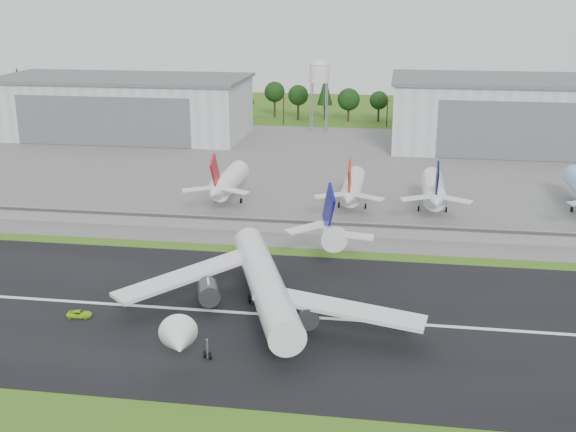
% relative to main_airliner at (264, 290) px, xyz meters
% --- Properties ---
extents(ground, '(600.00, 600.00, 0.00)m').
position_rel_main_airliner_xyz_m(ground, '(-5.26, -9.59, -4.89)').
color(ground, '#305714').
rests_on(ground, ground).
extents(runway, '(320.00, 60.00, 0.10)m').
position_rel_main_airliner_xyz_m(runway, '(-5.26, 0.41, -4.84)').
color(runway, black).
rests_on(runway, ground).
extents(runway_centerline, '(220.00, 1.00, 0.02)m').
position_rel_main_airliner_xyz_m(runway_centerline, '(-5.26, 0.41, -4.78)').
color(runway_centerline, white).
rests_on(runway_centerline, runway).
extents(apron, '(320.00, 150.00, 0.10)m').
position_rel_main_airliner_xyz_m(apron, '(-5.26, 110.41, -4.84)').
color(apron, slate).
rests_on(apron, ground).
extents(blast_fence, '(240.00, 0.61, 3.50)m').
position_rel_main_airliner_xyz_m(blast_fence, '(-5.26, 45.40, -3.09)').
color(blast_fence, gray).
rests_on(blast_fence, ground).
extents(hangar_west, '(97.00, 44.00, 23.20)m').
position_rel_main_airliner_xyz_m(hangar_west, '(-85.26, 155.33, 6.74)').
color(hangar_west, silver).
rests_on(hangar_west, ground).
extents(hangar_east, '(102.00, 47.00, 25.20)m').
position_rel_main_airliner_xyz_m(hangar_east, '(69.74, 155.33, 7.73)').
color(hangar_east, silver).
rests_on(hangar_east, ground).
extents(water_tower, '(8.40, 8.40, 29.40)m').
position_rel_main_airliner_xyz_m(water_tower, '(-10.26, 175.41, 19.66)').
color(water_tower, '#99999E').
rests_on(water_tower, ground).
extents(utility_poles, '(230.00, 3.00, 12.00)m').
position_rel_main_airliner_xyz_m(utility_poles, '(-5.26, 190.41, -4.89)').
color(utility_poles, black).
rests_on(utility_poles, ground).
extents(treeline, '(320.00, 16.00, 22.00)m').
position_rel_main_airliner_xyz_m(treeline, '(-5.26, 205.41, -4.89)').
color(treeline, black).
rests_on(treeline, ground).
extents(main_airliner, '(54.11, 57.60, 18.17)m').
position_rel_main_airliner_xyz_m(main_airliner, '(0.00, 0.00, 0.00)').
color(main_airliner, white).
rests_on(main_airliner, runway).
extents(ground_vehicle, '(4.46, 2.46, 1.18)m').
position_rel_main_airliner_xyz_m(ground_vehicle, '(-31.67, -5.60, -4.20)').
color(ground_vehicle, '#A8E11A').
rests_on(ground_vehicle, runway).
extents(parked_jet_red_a, '(7.36, 31.29, 16.60)m').
position_rel_main_airliner_xyz_m(parked_jet_red_a, '(-22.62, 66.96, 1.20)').
color(parked_jet_red_a, white).
rests_on(parked_jet_red_a, ground).
extents(parked_jet_red_b, '(7.36, 31.29, 16.37)m').
position_rel_main_airliner_xyz_m(parked_jet_red_b, '(10.69, 66.92, 0.99)').
color(parked_jet_red_b, silver).
rests_on(parked_jet_red_b, ground).
extents(parked_jet_navy, '(7.36, 31.29, 16.62)m').
position_rel_main_airliner_xyz_m(parked_jet_navy, '(31.41, 66.96, 1.22)').
color(parked_jet_navy, white).
rests_on(parked_jet_navy, ground).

